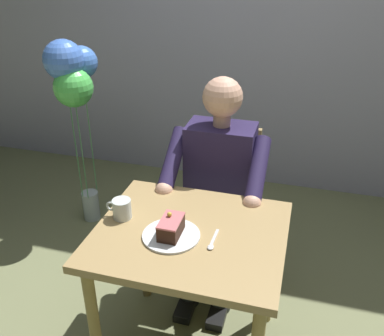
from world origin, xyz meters
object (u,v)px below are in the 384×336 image
chair (222,196)px  coffee_cup (122,208)px  dining_table (190,251)px  cake_slice (171,227)px  balloon_display (73,83)px  seated_person (217,188)px  dessert_spoon (212,243)px

chair → coffee_cup: size_ratio=7.48×
dining_table → cake_slice: 0.18m
cake_slice → dining_table: bearing=-139.0°
cake_slice → balloon_display: bearing=-44.4°
seated_person → balloon_display: (1.01, -0.35, 0.40)m
dining_table → chair: bearing=-90.0°
dining_table → seated_person: (0.00, -0.52, 0.03)m
seated_person → coffee_cup: (0.32, 0.50, 0.13)m
dining_table → chair: 0.70m
dessert_spoon → balloon_display: balloon_display is taller
cake_slice → dessert_spoon: 0.18m
seated_person → cake_slice: 0.59m
dining_table → coffee_cup: bearing=-3.0°
dining_table → dessert_spoon: 0.17m
cake_slice → seated_person: bearing=-96.5°
dining_table → coffee_cup: 0.36m
coffee_cup → seated_person: bearing=-122.5°
seated_person → cake_slice: bearing=83.5°
seated_person → dining_table: bearing=90.0°
chair → balloon_display: bearing=-10.0°
coffee_cup → dessert_spoon: bearing=170.4°
dessert_spoon → seated_person: bearing=-79.1°
seated_person → cake_slice: (0.07, 0.58, 0.13)m
seated_person → dessert_spoon: seated_person is taller
dining_table → seated_person: size_ratio=0.66×
seated_person → coffee_cup: seated_person is taller
cake_slice → dessert_spoon: size_ratio=0.97×
dessert_spoon → chair: bearing=-81.5°
seated_person → dessert_spoon: bearing=100.9°
cake_slice → dessert_spoon: (-0.18, -0.00, -0.04)m
chair → coffee_cup: (0.32, 0.67, 0.28)m
coffee_cup → dessert_spoon: coffee_cup is taller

